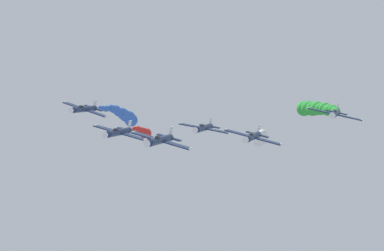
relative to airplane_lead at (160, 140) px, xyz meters
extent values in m
cylinder|color=navy|center=(0.01, -0.18, -0.03)|extent=(1.33, 9.00, 1.33)
cone|color=white|center=(0.01, 4.92, -0.03)|extent=(1.27, 1.20, 1.27)
cube|color=navy|center=(0.03, -0.58, -0.13)|extent=(8.97, 1.90, 2.41)
cylinder|color=white|center=(-4.43, -0.58, -1.24)|extent=(0.44, 1.40, 0.44)
cylinder|color=white|center=(4.49, -0.58, 0.99)|extent=(0.44, 1.40, 0.44)
cube|color=navy|center=(0.00, -4.18, 0.02)|extent=(3.73, 1.20, 1.10)
cube|color=white|center=(-0.23, -4.28, 0.91)|extent=(0.52, 1.10, 1.59)
ellipsoid|color=black|center=(-0.11, 1.62, 0.45)|extent=(0.95, 2.20, 0.87)
cylinder|color=navy|center=(-11.37, -12.11, -0.24)|extent=(1.33, 9.00, 1.33)
cone|color=white|center=(-11.37, -7.01, -0.24)|extent=(1.26, 1.20, 1.26)
cube|color=navy|center=(-11.35, -12.51, -0.34)|extent=(8.99, 1.90, 2.32)
cylinder|color=white|center=(-15.82, -12.51, -1.41)|extent=(0.43, 1.40, 0.43)
cylinder|color=white|center=(-6.88, -12.51, 0.73)|extent=(0.43, 1.40, 0.43)
cube|color=navy|center=(-11.39, -16.11, -0.19)|extent=(3.74, 1.20, 1.06)
cube|color=white|center=(-11.60, -16.21, 0.70)|extent=(0.51, 1.10, 1.59)
ellipsoid|color=black|center=(-11.49, -10.31, 0.24)|extent=(0.94, 2.20, 0.87)
sphere|color=white|center=(-11.35, -19.04, -0.26)|extent=(0.89, 0.89, 0.89)
sphere|color=white|center=(-11.36, -20.97, -0.29)|extent=(1.04, 1.04, 1.04)
sphere|color=white|center=(-11.07, -22.89, -0.65)|extent=(1.38, 1.38, 1.38)
sphere|color=white|center=(-10.66, -24.82, -0.73)|extent=(1.45, 1.45, 1.45)
sphere|color=white|center=(-10.32, -26.75, -1.08)|extent=(1.71, 1.71, 1.71)
sphere|color=white|center=(-10.07, -28.68, -1.45)|extent=(1.84, 1.84, 1.84)
sphere|color=white|center=(-9.52, -30.60, -1.60)|extent=(2.21, 2.21, 2.21)
sphere|color=white|center=(-9.10, -32.53, -2.30)|extent=(2.37, 2.37, 2.37)
sphere|color=white|center=(-8.28, -34.46, -2.78)|extent=(2.65, 2.65, 2.65)
cylinder|color=navy|center=(11.01, -10.69, 0.08)|extent=(1.33, 9.00, 1.33)
cone|color=white|center=(11.01, -5.59, 0.08)|extent=(1.26, 1.20, 1.26)
cube|color=navy|center=(11.03, -11.09, -0.01)|extent=(8.99, 1.90, 2.33)
cylinder|color=white|center=(6.56, -11.09, -1.09)|extent=(0.43, 1.40, 0.43)
cylinder|color=white|center=(15.51, -11.09, 1.07)|extent=(0.43, 1.40, 0.43)
cube|color=navy|center=(11.00, -14.69, 0.13)|extent=(3.74, 1.20, 1.07)
cube|color=white|center=(10.78, -14.79, 1.02)|extent=(0.51, 1.10, 1.59)
ellipsoid|color=black|center=(10.89, -8.89, 0.57)|extent=(0.94, 2.20, 0.87)
sphere|color=red|center=(11.03, -17.68, 0.18)|extent=(0.83, 0.83, 0.83)
sphere|color=red|center=(11.18, -19.67, 0.05)|extent=(1.02, 1.02, 1.02)
sphere|color=red|center=(11.50, -21.65, -0.36)|extent=(1.24, 1.24, 1.24)
sphere|color=red|center=(11.80, -23.64, -0.77)|extent=(1.63, 1.63, 1.63)
sphere|color=red|center=(12.11, -25.63, -1.18)|extent=(1.82, 1.82, 1.82)
sphere|color=red|center=(12.53, -27.61, -1.43)|extent=(2.00, 2.00, 2.00)
sphere|color=red|center=(13.33, -29.60, -1.97)|extent=(2.06, 2.06, 2.06)
cylinder|color=navy|center=(-0.45, -22.49, 0.23)|extent=(1.27, 9.00, 1.27)
cone|color=white|center=(-0.45, -17.39, 0.23)|extent=(1.20, 1.20, 1.20)
cube|color=navy|center=(-0.43, -22.89, 0.13)|extent=(9.10, 1.90, 1.69)
cylinder|color=white|center=(-4.97, -22.89, -0.62)|extent=(0.41, 1.40, 0.41)
cylinder|color=white|center=(4.11, -22.89, 0.89)|extent=(0.41, 1.40, 0.41)
cube|color=navy|center=(-0.45, -26.49, 0.28)|extent=(3.78, 1.20, 0.80)
cube|color=white|center=(-0.60, -26.59, 1.18)|extent=(0.40, 1.10, 1.60)
ellipsoid|color=black|center=(-0.53, -20.69, 0.72)|extent=(0.90, 2.20, 0.82)
cylinder|color=navy|center=(-23.38, -23.07, 3.07)|extent=(1.31, 9.00, 1.31)
cone|color=white|center=(-23.38, -17.97, 3.07)|extent=(1.24, 1.20, 1.24)
cube|color=navy|center=(-23.36, -23.47, 2.98)|extent=(9.04, 1.90, 2.10)
cylinder|color=white|center=(-27.86, -23.47, 2.02)|extent=(0.43, 1.40, 0.43)
cylinder|color=white|center=(-18.86, -23.47, 3.94)|extent=(0.43, 1.40, 0.43)
cube|color=navy|center=(-23.39, -27.07, 3.12)|extent=(3.75, 1.20, 0.97)
cube|color=white|center=(-23.58, -27.17, 4.02)|extent=(0.47, 1.10, 1.59)
ellipsoid|color=black|center=(-23.48, -21.27, 3.56)|extent=(0.93, 2.20, 0.85)
sphere|color=green|center=(-23.41, -30.22, 3.05)|extent=(1.04, 1.04, 1.04)
sphere|color=green|center=(-23.08, -32.38, 3.06)|extent=(1.10, 1.10, 1.10)
sphere|color=green|center=(-22.91, -34.53, 3.19)|extent=(1.28, 1.28, 1.28)
sphere|color=green|center=(-22.49, -36.68, 2.92)|extent=(1.57, 1.57, 1.57)
sphere|color=green|center=(-22.25, -38.83, 2.96)|extent=(1.61, 1.61, 1.61)
sphere|color=green|center=(-21.75, -40.99, 2.97)|extent=(2.01, 2.01, 2.01)
sphere|color=green|center=(-21.05, -43.14, 2.96)|extent=(2.10, 2.10, 2.10)
sphere|color=green|center=(-20.46, -45.29, 2.73)|extent=(2.37, 2.37, 2.37)
sphere|color=green|center=(-19.65, -47.44, 2.93)|extent=(2.60, 2.60, 2.60)
sphere|color=green|center=(-18.65, -49.60, 2.77)|extent=(2.62, 2.62, 2.62)
sphere|color=green|center=(-17.65, -51.75, 2.82)|extent=(3.03, 3.03, 3.03)
sphere|color=green|center=(-16.55, -53.90, 2.61)|extent=(3.18, 3.18, 3.18)
sphere|color=green|center=(-15.30, -56.05, 2.66)|extent=(3.23, 3.23, 3.23)
sphere|color=green|center=(-14.14, -58.21, 2.46)|extent=(3.45, 3.45, 3.45)
cylinder|color=navy|center=(23.82, -24.08, 3.25)|extent=(1.37, 9.00, 1.37)
cone|color=white|center=(23.82, -18.98, 3.25)|extent=(1.30, 1.20, 1.30)
cube|color=navy|center=(23.85, -24.48, 3.16)|extent=(8.86, 1.90, 2.84)
cylinder|color=white|center=(19.45, -24.48, 1.82)|extent=(0.45, 1.40, 0.45)
cylinder|color=white|center=(28.26, -24.48, 4.49)|extent=(0.45, 1.40, 0.45)
cube|color=navy|center=(23.81, -28.08, 3.30)|extent=(3.69, 1.20, 1.27)
cube|color=white|center=(23.54, -28.18, 4.18)|extent=(0.60, 1.10, 1.57)
ellipsoid|color=black|center=(23.68, -22.28, 3.73)|extent=(0.97, 2.20, 0.90)
sphere|color=blue|center=(23.71, -30.94, 3.17)|extent=(1.04, 1.04, 1.04)
sphere|color=blue|center=(24.03, -32.79, 3.09)|extent=(1.05, 1.05, 1.05)
sphere|color=blue|center=(24.07, -34.65, 2.92)|extent=(1.36, 1.36, 1.36)
sphere|color=blue|center=(23.81, -36.50, 2.95)|extent=(1.54, 1.54, 1.54)
sphere|color=blue|center=(24.13, -38.35, 2.71)|extent=(1.67, 1.67, 1.67)
sphere|color=blue|center=(24.29, -40.21, 2.49)|extent=(1.98, 1.98, 1.98)
sphere|color=blue|center=(24.49, -42.06, 1.94)|extent=(2.03, 2.03, 2.03)
sphere|color=blue|center=(24.39, -43.92, 1.57)|extent=(2.46, 2.46, 2.46)
sphere|color=blue|center=(24.77, -45.77, 1.16)|extent=(2.57, 2.57, 2.57)
sphere|color=blue|center=(24.93, -47.63, 0.68)|extent=(2.70, 2.70, 2.70)
sphere|color=blue|center=(25.05, -49.48, 0.32)|extent=(2.97, 2.97, 2.97)
sphere|color=blue|center=(25.21, -51.34, -0.46)|extent=(3.07, 3.07, 3.07)
camera|label=1|loc=(-31.00, 88.19, 8.50)|focal=60.03mm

